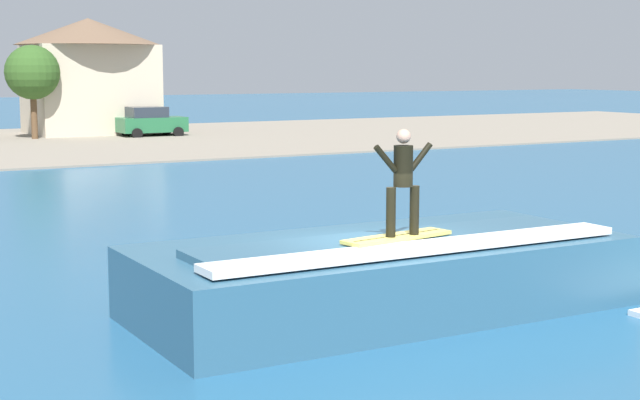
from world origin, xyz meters
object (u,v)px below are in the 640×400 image
at_px(surfboard, 397,237).
at_px(house_gabled_white, 89,70).
at_px(car_far_shore, 151,122).
at_px(surfer, 403,176).
at_px(wave_crest, 383,275).
at_px(tree_tall_bare, 32,73).

bearing_deg(surfboard, house_gabled_white, 79.70).
bearing_deg(surfboard, car_far_shore, 75.62).
xyz_separation_m(car_far_shore, house_gabled_white, (-2.47, 4.23, 3.11)).
distance_m(surfer, car_far_shore, 44.85).
bearing_deg(surfer, house_gabled_white, 79.78).
height_order(wave_crest, car_far_shore, car_far_shore).
height_order(car_far_shore, house_gabled_white, house_gabled_white).
distance_m(house_gabled_white, tree_tall_bare, 5.48).
bearing_deg(surfboard, surfer, -56.10).
bearing_deg(house_gabled_white, car_far_shore, -59.71).
relative_size(surfboard, car_far_shore, 0.53).
bearing_deg(house_gabled_white, wave_crest, -100.28).
bearing_deg(wave_crest, car_far_shore, 75.58).
bearing_deg(car_far_shore, wave_crest, -104.42).
xyz_separation_m(surfboard, tree_tall_bare, (4.32, 44.24, 2.50)).
relative_size(wave_crest, surfer, 4.83).
bearing_deg(surfer, surfboard, 123.90).
distance_m(surfer, tree_tall_bare, 44.54).
height_order(house_gabled_white, tree_tall_bare, house_gabled_white).
height_order(surfer, tree_tall_bare, tree_tall_bare).
xyz_separation_m(surfer, tree_tall_bare, (4.27, 44.31, 1.48)).
relative_size(wave_crest, car_far_shore, 2.13).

